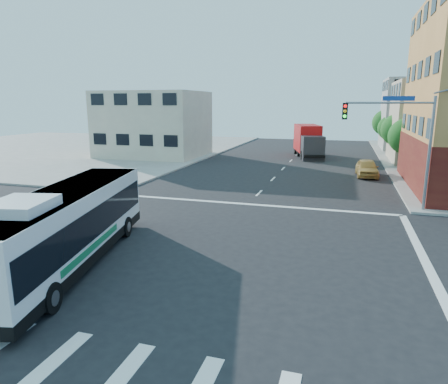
% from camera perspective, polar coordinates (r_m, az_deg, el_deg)
% --- Properties ---
extents(ground, '(120.00, 120.00, 0.00)m').
position_cam_1_polar(ground, '(17.93, -3.68, -8.97)').
color(ground, black).
rests_on(ground, ground).
extents(sidewalk_nw, '(50.00, 50.00, 0.15)m').
position_cam_1_polar(sidewalk_nw, '(65.38, -22.16, 5.94)').
color(sidewalk_nw, gray).
rests_on(sidewalk_nw, ground).
extents(building_east_far, '(12.06, 10.06, 10.00)m').
position_cam_1_polar(building_east_far, '(64.56, 27.11, 9.83)').
color(building_east_far, '#A8A9A3').
rests_on(building_east_far, ground).
extents(building_west, '(12.06, 10.06, 8.00)m').
position_cam_1_polar(building_west, '(51.08, -10.02, 9.50)').
color(building_west, beige).
rests_on(building_west, ground).
extents(signal_mast_ne, '(7.91, 1.13, 8.07)m').
position_cam_1_polar(signal_mast_ne, '(26.46, 23.92, 8.06)').
color(signal_mast_ne, slate).
rests_on(signal_mast_ne, ground).
extents(street_tree_a, '(3.60, 3.60, 5.53)m').
position_cam_1_polar(street_tree_a, '(44.04, 24.82, 7.54)').
color(street_tree_a, '#382014').
rests_on(street_tree_a, ground).
extents(street_tree_b, '(3.80, 3.80, 5.79)m').
position_cam_1_polar(street_tree_b, '(51.95, 23.68, 8.41)').
color(street_tree_b, '#382014').
rests_on(street_tree_b, ground).
extents(street_tree_c, '(3.40, 3.40, 5.29)m').
position_cam_1_polar(street_tree_c, '(59.91, 22.80, 8.62)').
color(street_tree_c, '#382014').
rests_on(street_tree_c, ground).
extents(street_tree_d, '(4.00, 4.00, 6.03)m').
position_cam_1_polar(street_tree_d, '(67.84, 22.17, 9.38)').
color(street_tree_d, '#382014').
rests_on(street_tree_d, ground).
extents(transit_bus, '(4.96, 12.05, 3.49)m').
position_cam_1_polar(transit_bus, '(17.44, -21.56, -4.54)').
color(transit_bus, black).
rests_on(transit_bus, ground).
extents(box_truck, '(4.58, 9.03, 3.91)m').
position_cam_1_polar(box_truck, '(51.22, 11.96, 7.06)').
color(box_truck, '#28292D').
rests_on(box_truck, ground).
extents(parked_car, '(2.04, 4.65, 1.56)m').
position_cam_1_polar(parked_car, '(38.88, 19.75, 3.26)').
color(parked_car, '#BD9443').
rests_on(parked_car, ground).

